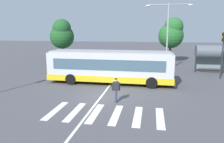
{
  "coord_description": "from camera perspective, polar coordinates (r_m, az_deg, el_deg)",
  "views": [
    {
      "loc": [
        3.17,
        -14.76,
        4.92
      ],
      "look_at": [
        -0.24,
        3.82,
        1.3
      ],
      "focal_mm": 34.49,
      "sensor_mm": 36.0,
      "label": 1
    }
  ],
  "objects": [
    {
      "name": "ground_plane",
      "position": [
        15.88,
        -1.64,
        -7.21
      ],
      "size": [
        160.0,
        160.0,
        0.0
      ],
      "primitive_type": "plane",
      "color": "#47474C"
    },
    {
      "name": "city_transit_bus",
      "position": [
        20.1,
        -0.52,
        1.3
      ],
      "size": [
        11.69,
        2.7,
        3.06
      ],
      "color": "black",
      "rests_on": "ground_plane"
    },
    {
      "name": "pedestrian_crossing_street",
      "position": [
        14.88,
        1.05,
        -4.56
      ],
      "size": [
        0.57,
        0.37,
        1.72
      ],
      "color": "#333856",
      "rests_on": "ground_plane"
    },
    {
      "name": "parked_car_blue",
      "position": [
        30.88,
        1.8,
        3.11
      ],
      "size": [
        2.2,
        4.64,
        1.35
      ],
      "color": "black",
      "rests_on": "ground_plane"
    },
    {
      "name": "parked_car_charcoal",
      "position": [
        30.16,
        6.82,
        2.85
      ],
      "size": [
        1.89,
        4.51,
        1.35
      ],
      "color": "black",
      "rests_on": "ground_plane"
    },
    {
      "name": "parked_car_black",
      "position": [
        30.15,
        11.9,
        2.69
      ],
      "size": [
        2.03,
        4.58,
        1.35
      ],
      "color": "black",
      "rests_on": "ground_plane"
    },
    {
      "name": "traffic_light_far_corner",
      "position": [
        24.45,
        27.34,
        5.54
      ],
      "size": [
        0.33,
        0.32,
        4.73
      ],
      "color": "#28282B",
      "rests_on": "ground_plane"
    },
    {
      "name": "bus_stop_shelter",
      "position": [
        27.8,
        26.19,
        4.58
      ],
      "size": [
        4.83,
        1.54,
        3.25
      ],
      "color": "#28282B",
      "rests_on": "ground_plane"
    },
    {
      "name": "twin_arm_street_lamp",
      "position": [
        26.52,
        14.56,
        10.8
      ],
      "size": [
        5.39,
        0.32,
        8.0
      ],
      "color": "#939399",
      "rests_on": "ground_plane"
    },
    {
      "name": "background_tree_left",
      "position": [
        35.96,
        -13.12,
        9.6
      ],
      "size": [
        3.87,
        3.87,
        6.72
      ],
      "color": "brown",
      "rests_on": "ground_plane"
    },
    {
      "name": "background_tree_right",
      "position": [
        34.84,
        15.55,
        9.75
      ],
      "size": [
        3.84,
        3.84,
        6.89
      ],
      "color": "brown",
      "rests_on": "ground_plane"
    },
    {
      "name": "crosswalk_painted_stripes",
      "position": [
        13.12,
        -1.72,
        -11.17
      ],
      "size": [
        6.84,
        3.15,
        0.01
      ],
      "color": "silver",
      "rests_on": "ground_plane"
    },
    {
      "name": "lane_center_line",
      "position": [
        17.84,
        -1.72,
        -5.16
      ],
      "size": [
        0.16,
        24.0,
        0.01
      ],
      "primitive_type": "cube",
      "color": "silver",
      "rests_on": "ground_plane"
    }
  ]
}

